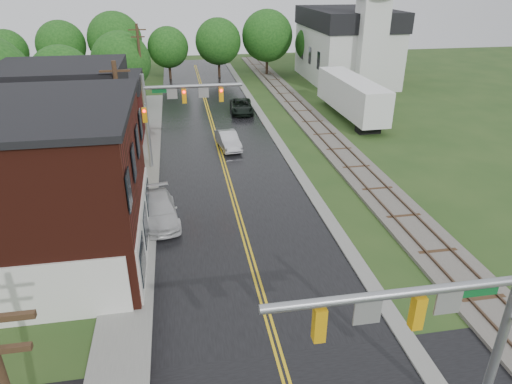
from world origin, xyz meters
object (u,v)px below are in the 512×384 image
object	(u,v)px
pickup_white	(159,210)
tree_left_c	(64,79)
church	(350,38)
utility_pole_c	(141,66)
suv_dark	(241,106)
sedan_silver	(228,140)
tree_left_e	(123,63)
semi_trailer	(352,95)
traffic_signal_far	(174,103)
utility_pole_b	(123,130)
traffic_signal_near	(440,324)

from	to	relation	value
pickup_white	tree_left_c	bearing A→B (deg)	105.30
church	tree_left_c	xyz separation A→B (m)	(-33.85, -13.84, -1.32)
utility_pole_c	suv_dark	bearing A→B (deg)	-16.25
utility_pole_c	sedan_silver	bearing A→B (deg)	-61.00
tree_left_e	sedan_silver	world-z (taller)	tree_left_e
sedan_silver	semi_trailer	size ratio (longest dim) A/B	0.33
traffic_signal_far	sedan_silver	distance (m)	6.87
sedan_silver	tree_left_c	bearing A→B (deg)	139.93
utility_pole_c	tree_left_e	xyz separation A→B (m)	(-2.05, 1.90, 0.09)
church	tree_left_e	xyz separation A→B (m)	(-28.85, -7.84, -1.02)
utility_pole_b	sedan_silver	size ratio (longest dim) A/B	2.10
sedan_silver	utility_pole_b	bearing A→B (deg)	-139.32
traffic_signal_far	semi_trailer	bearing A→B (deg)	29.60
tree_left_c	sedan_silver	xyz separation A→B (m)	(14.65, -9.61, -3.81)
semi_trailer	sedan_silver	bearing A→B (deg)	-153.24
traffic_signal_near	tree_left_c	size ratio (longest dim) A/B	0.96
utility_pole_b	traffic_signal_far	bearing A→B (deg)	56.32
tree_left_e	suv_dark	world-z (taller)	tree_left_e
suv_dark	tree_left_e	bearing A→B (deg)	162.22
utility_pole_c	pickup_white	xyz separation A→B (m)	(2.00, -25.74, -3.98)
church	suv_dark	distance (m)	21.47
traffic_signal_far	pickup_white	xyz separation A→B (m)	(-1.33, -8.74, -4.24)
utility_pole_b	utility_pole_c	xyz separation A→B (m)	(0.00, 22.00, 0.00)
church	tree_left_c	world-z (taller)	church
semi_trailer	pickup_white	bearing A→B (deg)	-135.43
church	semi_trailer	bearing A→B (deg)	-108.80
suv_dark	pickup_white	world-z (taller)	pickup_white
sedan_silver	church	bearing A→B (deg)	43.89
suv_dark	pickup_white	distance (m)	24.21
tree_left_e	traffic_signal_far	bearing A→B (deg)	-74.11
pickup_white	suv_dark	bearing A→B (deg)	62.56
church	utility_pole_b	world-z (taller)	church
utility_pole_b	tree_left_c	bearing A→B (deg)	111.49
tree_left_c	utility_pole_c	bearing A→B (deg)	30.20
tree_left_e	suv_dark	xyz separation A→B (m)	(12.35, -4.90, -4.11)
tree_left_c	sedan_silver	distance (m)	17.93
traffic_signal_near	traffic_signal_far	xyz separation A→B (m)	(-6.94, 25.00, 0.01)
utility_pole_c	suv_dark	size ratio (longest dim) A/B	1.78
traffic_signal_far	sedan_silver	xyz separation A→B (m)	(4.27, 3.29, -4.27)
church	traffic_signal_near	world-z (taller)	church
utility_pole_b	sedan_silver	bearing A→B (deg)	47.48
tree_left_c	pickup_white	distance (m)	23.76
sedan_silver	pickup_white	size ratio (longest dim) A/B	0.85
utility_pole_b	pickup_white	xyz separation A→B (m)	(2.00, -3.74, -3.98)
semi_trailer	utility_pole_c	bearing A→B (deg)	161.96
traffic_signal_near	tree_left_e	world-z (taller)	tree_left_e
utility_pole_b	utility_pole_c	bearing A→B (deg)	90.00
traffic_signal_near	traffic_signal_far	bearing A→B (deg)	105.52
traffic_signal_near	semi_trailer	distance (m)	36.85
tree_left_c	pickup_white	size ratio (longest dim) A/B	1.51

